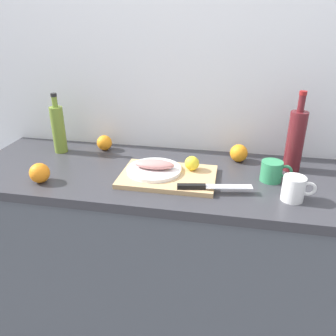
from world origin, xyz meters
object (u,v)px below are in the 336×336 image
at_px(white_plate, 154,170).
at_px(coffee_mug_1, 272,171).
at_px(cutting_board, 168,177).
at_px(orange_0, 40,173).
at_px(wine_bottle, 295,140).
at_px(olive_oil_bottle, 58,128).
at_px(lemon_0, 193,163).
at_px(coffee_mug_0, 294,189).
at_px(fish_fillet, 154,164).
at_px(chef_knife, 205,187).

distance_m(white_plate, coffee_mug_1, 0.49).
xyz_separation_m(cutting_board, orange_0, (-0.51, -0.13, 0.03)).
bearing_deg(wine_bottle, olive_oil_bottle, 179.64).
distance_m(lemon_0, coffee_mug_0, 0.42).
xyz_separation_m(cutting_board, olive_oil_bottle, (-0.59, 0.20, 0.11)).
xyz_separation_m(fish_fillet, coffee_mug_1, (0.49, 0.05, -0.01)).
height_order(cutting_board, chef_knife, chef_knife).
xyz_separation_m(coffee_mug_1, orange_0, (-0.94, -0.19, -0.00)).
bearing_deg(wine_bottle, coffee_mug_1, -126.57).
relative_size(fish_fillet, coffee_mug_1, 1.37).
height_order(chef_knife, coffee_mug_0, coffee_mug_0).
bearing_deg(coffee_mug_1, white_plate, -174.65).
height_order(white_plate, coffee_mug_0, coffee_mug_0).
bearing_deg(cutting_board, orange_0, -165.87).
bearing_deg(coffee_mug_1, chef_knife, -148.19).
xyz_separation_m(white_plate, wine_bottle, (0.59, 0.17, 0.11)).
distance_m(olive_oil_bottle, coffee_mug_1, 1.03).
bearing_deg(fish_fillet, coffee_mug_0, -10.61).
relative_size(fish_fillet, lemon_0, 2.81).
distance_m(cutting_board, white_plate, 0.07).
relative_size(coffee_mug_1, orange_0, 1.55).
bearing_deg(coffee_mug_0, cutting_board, 170.26).
height_order(cutting_board, coffee_mug_0, coffee_mug_0).
bearing_deg(coffee_mug_0, lemon_0, 159.31).
height_order(lemon_0, olive_oil_bottle, olive_oil_bottle).
height_order(cutting_board, fish_fillet, fish_fillet).
bearing_deg(chef_knife, olive_oil_bottle, 148.21).
bearing_deg(olive_oil_bottle, white_plate, -19.08).
bearing_deg(fish_fillet, cutting_board, -17.09).
relative_size(wine_bottle, coffee_mug_1, 2.75).
relative_size(lemon_0, coffee_mug_1, 0.49).
bearing_deg(white_plate, cutting_board, -17.09).
xyz_separation_m(lemon_0, orange_0, (-0.61, -0.19, -0.01)).
relative_size(olive_oil_bottle, coffee_mug_1, 2.31).
relative_size(wine_bottle, orange_0, 4.27).
bearing_deg(lemon_0, chef_knife, -67.19).
relative_size(cutting_board, olive_oil_bottle, 1.35).
relative_size(lemon_0, wine_bottle, 0.18).
xyz_separation_m(chef_knife, coffee_mug_0, (0.33, 0.01, 0.02)).
distance_m(lemon_0, orange_0, 0.64).
distance_m(cutting_board, lemon_0, 0.12).
distance_m(coffee_mug_0, coffee_mug_1, 0.16).
height_order(cutting_board, white_plate, white_plate).
height_order(olive_oil_bottle, coffee_mug_0, olive_oil_bottle).
relative_size(cutting_board, coffee_mug_1, 3.12).
xyz_separation_m(white_plate, chef_knife, (0.23, -0.12, 0.00)).
xyz_separation_m(white_plate, coffee_mug_0, (0.56, -0.10, 0.02)).
xyz_separation_m(white_plate, lemon_0, (0.16, 0.05, 0.02)).
relative_size(lemon_0, coffee_mug_0, 0.51).
bearing_deg(white_plate, orange_0, -161.63).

